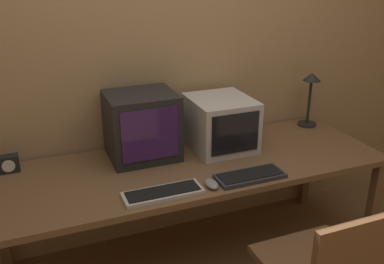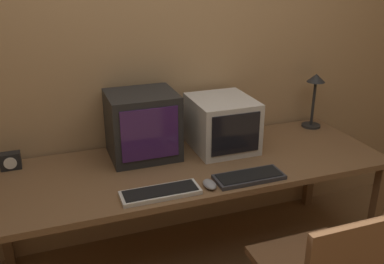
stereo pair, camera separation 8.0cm
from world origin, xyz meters
name	(u,v)px [view 1 (the left image)]	position (x,y,z in m)	size (l,w,h in m)	color
wall_back	(167,48)	(0.01, 1.15, 1.31)	(8.00, 0.08, 2.60)	tan
desk	(192,172)	(0.00, 0.71, 0.65)	(2.31, 0.80, 0.70)	brown
monitor_left	(142,126)	(-0.24, 0.91, 0.90)	(0.40, 0.36, 0.40)	black
monitor_right	(220,123)	(0.26, 0.86, 0.86)	(0.37, 0.42, 0.32)	beige
keyboard_main	(163,193)	(-0.28, 0.42, 0.72)	(0.41, 0.14, 0.03)	beige
keyboard_side	(250,176)	(0.23, 0.42, 0.72)	(0.39, 0.16, 0.03)	#333338
mouse_near_keyboard	(211,184)	(-0.01, 0.40, 0.72)	(0.06, 0.11, 0.03)	gray
desk_clock	(8,164)	(-1.00, 0.99, 0.75)	(0.11, 0.07, 0.10)	black
desk_lamp	(311,90)	(1.01, 0.98, 0.97)	(0.13, 0.13, 0.39)	black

